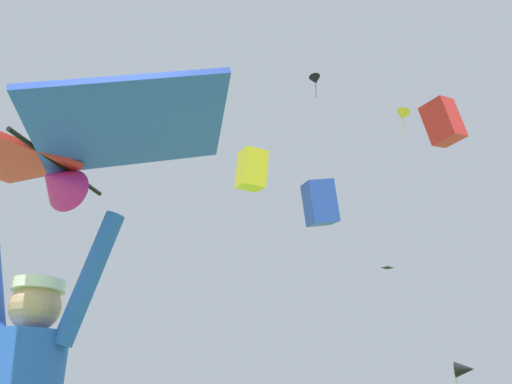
% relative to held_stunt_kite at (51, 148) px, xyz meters
% --- Properties ---
extents(held_stunt_kite, '(2.03, 1.17, 0.42)m').
position_rel_held_stunt_kite_xyz_m(held_stunt_kite, '(0.00, 0.00, 0.00)').
color(held_stunt_kite, black).
extents(distant_kite_blue_overhead_distant, '(0.83, 1.02, 1.11)m').
position_rel_held_stunt_kite_xyz_m(distant_kite_blue_overhead_distant, '(-0.93, 8.34, 3.08)').
color(distant_kite_blue_overhead_distant, blue).
extents(distant_kite_yellow_low_left, '(1.52, 1.52, 2.32)m').
position_rel_held_stunt_kite_xyz_m(distant_kite_yellow_low_left, '(-0.95, 32.43, 19.39)').
color(distant_kite_yellow_low_left, yellow).
extents(distant_kite_black_mid_left, '(1.03, 0.98, 1.73)m').
position_rel_held_stunt_kite_xyz_m(distant_kite_black_mid_left, '(-5.52, 25.44, 19.14)').
color(distant_kite_black_mid_left, black).
extents(distant_kite_red_high_left, '(1.12, 1.12, 1.29)m').
position_rel_held_stunt_kite_xyz_m(distant_kite_red_high_left, '(1.80, 10.84, 5.88)').
color(distant_kite_red_high_left, red).
extents(distant_kite_yellow_mid_right, '(1.15, 1.12, 1.26)m').
position_rel_held_stunt_kite_xyz_m(distant_kite_yellow_mid_right, '(-3.70, 10.97, 5.63)').
color(distant_kite_yellow_mid_right, yellow).
extents(distant_kite_black_high_right, '(0.73, 0.73, 0.12)m').
position_rel_held_stunt_kite_xyz_m(distant_kite_black_high_right, '(-2.88, 30.15, 7.51)').
color(distant_kite_black_high_right, black).
extents(marker_flag, '(0.30, 0.24, 1.86)m').
position_rel_held_stunt_kite_xyz_m(marker_flag, '(1.50, 7.09, -0.66)').
color(marker_flag, silver).
rests_on(marker_flag, ground).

